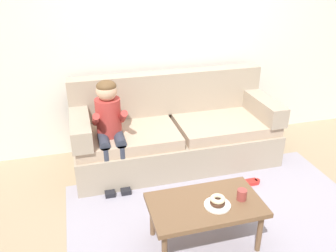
# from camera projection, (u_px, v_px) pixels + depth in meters

# --- Properties ---
(ground) EXTENTS (10.00, 10.00, 0.00)m
(ground) POSITION_uv_depth(u_px,v_px,m) (210.00, 200.00, 3.49)
(ground) COLOR #9E896B
(wall_back) EXTENTS (8.00, 0.10, 2.80)m
(wall_back) POSITION_uv_depth(u_px,v_px,m) (172.00, 32.00, 4.10)
(wall_back) COLOR silver
(wall_back) RESTS_ON ground
(area_rug) EXTENTS (2.78, 1.69, 0.01)m
(area_rug) POSITION_uv_depth(u_px,v_px,m) (220.00, 215.00, 3.27)
(area_rug) COLOR #9993A3
(area_rug) RESTS_ON ground
(couch) EXTENTS (2.29, 0.90, 1.00)m
(couch) POSITION_uv_depth(u_px,v_px,m) (174.00, 133.00, 4.05)
(couch) COLOR tan
(couch) RESTS_ON ground
(coffee_table) EXTENTS (0.91, 0.53, 0.42)m
(coffee_table) POSITION_uv_depth(u_px,v_px,m) (205.00, 208.00, 2.80)
(coffee_table) COLOR brown
(coffee_table) RESTS_ON ground
(person_child) EXTENTS (0.34, 0.58, 1.10)m
(person_child) POSITION_uv_depth(u_px,v_px,m) (110.00, 123.00, 3.55)
(person_child) COLOR #AD3833
(person_child) RESTS_ON ground
(plate) EXTENTS (0.21, 0.21, 0.01)m
(plate) POSITION_uv_depth(u_px,v_px,m) (217.00, 205.00, 2.74)
(plate) COLOR white
(plate) RESTS_ON coffee_table
(donut) EXTENTS (0.15, 0.15, 0.04)m
(donut) POSITION_uv_depth(u_px,v_px,m) (218.00, 203.00, 2.73)
(donut) COLOR #422619
(donut) RESTS_ON plate
(donut_second) EXTENTS (0.16, 0.16, 0.04)m
(donut_second) POSITION_uv_depth(u_px,v_px,m) (218.00, 199.00, 2.71)
(donut_second) COLOR beige
(donut_second) RESTS_ON donut
(mug) EXTENTS (0.08, 0.08, 0.09)m
(mug) POSITION_uv_depth(u_px,v_px,m) (242.00, 195.00, 2.80)
(mug) COLOR #993D38
(mug) RESTS_ON coffee_table
(toy_controller) EXTENTS (0.23, 0.09, 0.05)m
(toy_controller) POSITION_uv_depth(u_px,v_px,m) (250.00, 183.00, 3.71)
(toy_controller) COLOR red
(toy_controller) RESTS_ON ground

